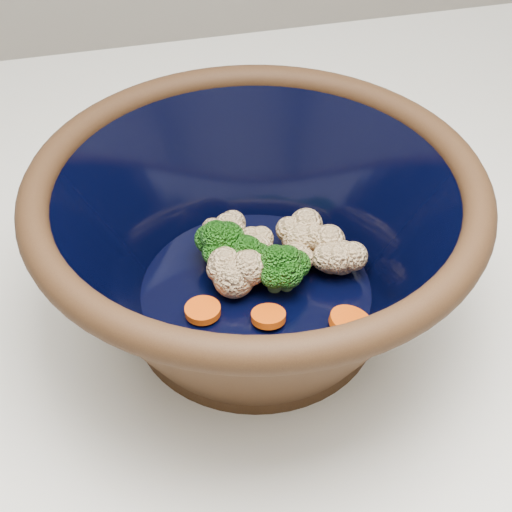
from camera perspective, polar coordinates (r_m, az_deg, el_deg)
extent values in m
cylinder|color=black|center=(0.59, 0.00, -4.36)|extent=(0.20, 0.20, 0.01)
torus|color=black|center=(0.51, 0.00, 5.66)|extent=(0.33, 0.33, 0.02)
cylinder|color=black|center=(0.58, 0.00, -2.67)|extent=(0.19, 0.19, 0.00)
cylinder|color=#608442|center=(0.57, 2.45, -1.93)|extent=(0.01, 0.01, 0.02)
ellipsoid|color=#267516|center=(0.56, 2.51, -0.41)|extent=(0.04, 0.04, 0.03)
cylinder|color=#608442|center=(0.57, 1.50, -2.01)|extent=(0.01, 0.01, 0.02)
ellipsoid|color=#267516|center=(0.55, 1.53, -0.44)|extent=(0.04, 0.04, 0.03)
cylinder|color=#608442|center=(0.59, -3.11, -0.26)|extent=(0.01, 0.01, 0.02)
ellipsoid|color=#267516|center=(0.57, -3.19, 1.44)|extent=(0.04, 0.04, 0.03)
cylinder|color=#608442|center=(0.58, -0.62, -1.14)|extent=(0.01, 0.01, 0.02)
ellipsoid|color=#267516|center=(0.56, -0.63, 0.36)|extent=(0.04, 0.04, 0.03)
sphere|color=beige|center=(0.56, -1.78, -1.72)|extent=(0.03, 0.03, 0.03)
sphere|color=beige|center=(0.58, 3.16, -0.19)|extent=(0.03, 0.03, 0.03)
sphere|color=beige|center=(0.58, 6.09, 0.04)|extent=(0.03, 0.03, 0.03)
sphere|color=beige|center=(0.60, -2.56, 1.83)|extent=(0.03, 0.03, 0.03)
sphere|color=beige|center=(0.58, -0.02, 0.39)|extent=(0.03, 0.03, 0.03)
sphere|color=beige|center=(0.58, 6.81, -0.12)|extent=(0.03, 0.03, 0.03)
sphere|color=beige|center=(0.60, 3.58, 1.37)|extent=(0.03, 0.03, 0.03)
sphere|color=beige|center=(0.60, -2.90, 1.39)|extent=(0.03, 0.03, 0.03)
cylinder|color=#E14A09|center=(0.55, -4.28, -4.36)|extent=(0.03, 0.03, 0.01)
cylinder|color=#E14A09|center=(0.55, 1.00, -4.85)|extent=(0.03, 0.03, 0.01)
cylinder|color=#E14A09|center=(0.55, 7.56, -5.25)|extent=(0.03, 0.03, 0.01)
cylinder|color=#E14A09|center=(0.60, 3.55, 0.15)|extent=(0.03, 0.03, 0.01)
cylinder|color=#E14A09|center=(0.60, 3.74, 0.29)|extent=(0.03, 0.03, 0.01)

